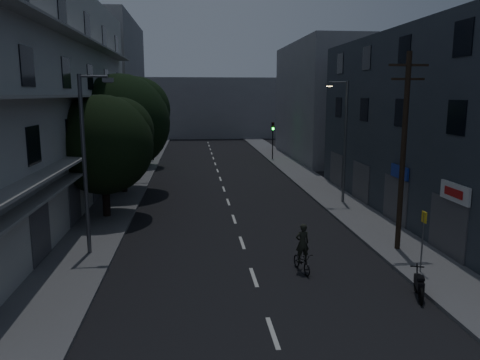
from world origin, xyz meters
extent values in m
plane|color=black|center=(0.00, 25.00, 0.00)|extent=(160.00, 160.00, 0.00)
cube|color=#565659|center=(-7.50, 25.00, 0.07)|extent=(3.00, 90.00, 0.15)
cube|color=#565659|center=(7.50, 25.00, 0.07)|extent=(3.00, 90.00, 0.15)
cube|color=beige|center=(0.00, 2.00, 0.01)|extent=(0.15, 2.00, 0.01)
cube|color=beige|center=(0.00, 6.50, 0.01)|extent=(0.15, 2.00, 0.01)
cube|color=beige|center=(0.00, 11.00, 0.01)|extent=(0.15, 2.00, 0.01)
cube|color=beige|center=(0.00, 15.50, 0.01)|extent=(0.15, 2.00, 0.01)
cube|color=beige|center=(0.00, 20.00, 0.01)|extent=(0.15, 2.00, 0.01)
cube|color=beige|center=(0.00, 24.50, 0.01)|extent=(0.15, 2.00, 0.01)
cube|color=beige|center=(0.00, 29.00, 0.01)|extent=(0.15, 2.00, 0.01)
cube|color=beige|center=(0.00, 33.50, 0.01)|extent=(0.15, 2.00, 0.01)
cube|color=beige|center=(0.00, 38.00, 0.01)|extent=(0.15, 2.00, 0.01)
cube|color=beige|center=(0.00, 42.50, 0.01)|extent=(0.15, 2.00, 0.01)
cube|color=beige|center=(0.00, 47.00, 0.01)|extent=(0.15, 2.00, 0.01)
cube|color=beige|center=(0.00, 51.50, 0.01)|extent=(0.15, 2.00, 0.01)
cube|color=beige|center=(0.00, 56.00, 0.01)|extent=(0.15, 2.00, 0.01)
cube|color=beige|center=(0.00, 60.50, 0.01)|extent=(0.15, 2.00, 0.01)
cube|color=#ADADA8|center=(-12.00, 18.00, 7.00)|extent=(6.00, 36.00, 14.00)
cube|color=black|center=(-8.98, 9.00, 2.00)|extent=(0.06, 1.60, 1.60)
cube|color=black|center=(-8.98, 15.00, 2.00)|extent=(0.06, 1.60, 1.60)
cube|color=black|center=(-8.98, 21.00, 2.00)|extent=(0.06, 1.60, 1.60)
cube|color=black|center=(-8.98, 27.00, 2.00)|extent=(0.06, 1.60, 1.60)
cube|color=black|center=(-8.98, 33.00, 2.00)|extent=(0.06, 1.60, 1.60)
cube|color=black|center=(-8.98, 9.00, 5.20)|extent=(0.06, 1.60, 1.60)
cube|color=black|center=(-8.98, 15.00, 5.20)|extent=(0.06, 1.60, 1.60)
cube|color=black|center=(-8.98, 21.00, 5.20)|extent=(0.06, 1.60, 1.60)
cube|color=black|center=(-8.98, 27.00, 5.20)|extent=(0.06, 1.60, 1.60)
cube|color=black|center=(-8.98, 33.00, 5.20)|extent=(0.06, 1.60, 1.60)
cube|color=black|center=(-8.98, 9.00, 8.40)|extent=(0.06, 1.60, 1.60)
cube|color=black|center=(-8.98, 15.00, 8.40)|extent=(0.06, 1.60, 1.60)
cube|color=black|center=(-8.98, 21.00, 8.40)|extent=(0.06, 1.60, 1.60)
cube|color=black|center=(-8.98, 27.00, 8.40)|extent=(0.06, 1.60, 1.60)
cube|color=black|center=(-8.98, 33.00, 8.40)|extent=(0.06, 1.60, 1.60)
cube|color=black|center=(-8.98, 15.00, 11.60)|extent=(0.06, 1.60, 1.60)
cube|color=black|center=(-8.98, 21.00, 11.60)|extent=(0.06, 1.60, 1.60)
cube|color=black|center=(-8.98, 27.00, 11.60)|extent=(0.06, 1.60, 1.60)
cube|color=black|center=(-8.98, 33.00, 11.60)|extent=(0.06, 1.60, 1.60)
cube|color=gray|center=(-8.50, 18.00, 4.00)|extent=(1.00, 32.40, 0.12)
cube|color=gray|center=(-8.50, 18.00, 7.20)|extent=(1.00, 32.40, 0.12)
cube|color=gray|center=(-8.50, 18.00, 10.40)|extent=(1.00, 32.40, 0.12)
cube|color=gray|center=(-8.60, 18.00, 3.10)|extent=(0.80, 32.40, 0.12)
cube|color=#424247|center=(-8.97, 9.00, 1.40)|extent=(0.06, 2.40, 2.40)
cube|color=#424247|center=(-8.97, 15.00, 1.40)|extent=(0.06, 2.40, 2.40)
cube|color=#424247|center=(-8.97, 21.00, 1.40)|extent=(0.06, 2.40, 2.40)
cube|color=#424247|center=(-8.97, 27.00, 1.40)|extent=(0.06, 2.40, 2.40)
cube|color=#424247|center=(-8.97, 33.00, 1.40)|extent=(0.06, 2.40, 2.40)
cube|color=#2A3139|center=(12.00, 14.00, 5.50)|extent=(6.00, 28.00, 11.00)
cube|color=black|center=(8.98, 8.00, 6.30)|extent=(0.06, 1.40, 1.50)
cube|color=black|center=(8.98, 13.50, 6.30)|extent=(0.06, 1.40, 1.50)
cube|color=black|center=(8.98, 19.00, 6.30)|extent=(0.06, 1.40, 1.50)
cube|color=black|center=(8.98, 24.50, 6.30)|extent=(0.06, 1.40, 1.50)
cube|color=black|center=(8.98, 8.00, 9.60)|extent=(0.06, 1.40, 1.50)
cube|color=black|center=(8.98, 13.50, 9.60)|extent=(0.06, 1.40, 1.50)
cube|color=black|center=(8.98, 19.00, 9.60)|extent=(0.06, 1.40, 1.50)
cube|color=black|center=(8.98, 24.50, 9.60)|extent=(0.06, 1.40, 1.50)
cube|color=#424247|center=(8.97, 8.00, 1.40)|extent=(0.06, 3.00, 2.60)
cube|color=#424247|center=(8.97, 13.50, 1.40)|extent=(0.06, 3.00, 2.60)
cube|color=#424247|center=(8.97, 19.00, 1.40)|extent=(0.06, 3.00, 2.60)
cube|color=#424247|center=(8.97, 24.50, 1.40)|extent=(0.06, 3.00, 2.60)
cube|color=silver|center=(8.90, 7.50, 3.10)|extent=(0.12, 2.20, 0.80)
cube|color=#B21414|center=(8.82, 7.50, 3.10)|extent=(0.02, 1.40, 0.36)
cube|color=navy|center=(8.90, 13.00, 3.10)|extent=(0.12, 2.00, 0.70)
cube|color=slate|center=(-12.00, 48.00, 8.00)|extent=(6.00, 20.00, 16.00)
cube|color=slate|center=(12.00, 42.00, 6.50)|extent=(6.00, 20.00, 13.00)
cube|color=slate|center=(0.00, 70.00, 5.00)|extent=(24.00, 8.00, 10.00)
cylinder|color=black|center=(-7.53, 16.52, 2.08)|extent=(0.44, 0.44, 3.86)
sphere|color=black|center=(-7.53, 16.52, 4.39)|extent=(5.79, 5.79, 5.79)
sphere|color=black|center=(-6.66, 17.24, 5.12)|extent=(4.05, 4.05, 4.05)
sphere|color=black|center=(-8.25, 15.94, 4.83)|extent=(3.76, 3.76, 3.76)
cylinder|color=black|center=(-7.48, 23.65, 2.48)|extent=(0.44, 0.44, 4.66)
sphere|color=black|center=(-7.48, 23.65, 5.27)|extent=(7.01, 7.01, 7.01)
sphere|color=black|center=(-6.43, 24.53, 6.15)|extent=(4.91, 4.91, 4.91)
sphere|color=black|center=(-8.35, 22.95, 5.80)|extent=(4.56, 4.56, 4.56)
cylinder|color=black|center=(-7.55, 36.25, 1.81)|extent=(0.44, 0.44, 3.32)
sphere|color=black|center=(-7.55, 36.25, 3.81)|extent=(4.96, 4.96, 4.96)
sphere|color=black|center=(-6.81, 36.87, 4.43)|extent=(3.47, 3.47, 3.47)
sphere|color=black|center=(-8.17, 35.75, 4.18)|extent=(3.23, 3.23, 3.23)
cylinder|color=black|center=(6.56, 40.30, 1.75)|extent=(0.12, 0.12, 3.20)
cube|color=black|center=(6.56, 40.30, 3.80)|extent=(0.28, 0.22, 0.90)
sphere|color=black|center=(6.56, 40.15, 4.13)|extent=(0.22, 0.22, 0.22)
sphere|color=#3F330C|center=(6.56, 40.15, 3.83)|extent=(0.22, 0.22, 0.22)
sphere|color=#0CFF26|center=(6.56, 40.15, 3.53)|extent=(0.22, 0.22, 0.22)
cylinder|color=black|center=(-6.69, 40.45, 1.75)|extent=(0.12, 0.12, 3.20)
cube|color=black|center=(-6.69, 40.45, 3.80)|extent=(0.28, 0.22, 0.90)
sphere|color=black|center=(-6.69, 40.30, 4.13)|extent=(0.22, 0.22, 0.22)
sphere|color=#3F330C|center=(-6.69, 40.30, 3.83)|extent=(0.22, 0.22, 0.22)
sphere|color=#0CFF26|center=(-6.69, 40.30, 3.53)|extent=(0.22, 0.22, 0.22)
cylinder|color=#505257|center=(-7.15, 9.85, 4.15)|extent=(0.18, 0.18, 8.00)
cylinder|color=#505257|center=(-6.55, 9.85, 8.05)|extent=(1.20, 0.10, 0.10)
cube|color=#505257|center=(-5.95, 9.85, 7.90)|extent=(0.45, 0.25, 0.18)
cube|color=#4C4C4C|center=(-5.95, 9.85, 7.80)|extent=(0.35, 0.18, 0.04)
cylinder|color=#565A5D|center=(7.67, 18.72, 4.15)|extent=(0.18, 0.18, 8.00)
cylinder|color=#565A5D|center=(7.07, 18.72, 8.05)|extent=(1.20, 0.10, 0.10)
cube|color=#565A5D|center=(6.47, 18.72, 7.90)|extent=(0.45, 0.25, 0.18)
cube|color=#FFD88C|center=(6.47, 18.72, 7.80)|extent=(0.35, 0.18, 0.04)
cylinder|color=#57595F|center=(-7.21, 28.73, 4.15)|extent=(0.18, 0.18, 8.00)
cylinder|color=#57595F|center=(-6.61, 28.73, 8.05)|extent=(1.20, 0.10, 0.10)
cube|color=#57595F|center=(-6.01, 28.73, 7.90)|extent=(0.45, 0.25, 0.18)
cube|color=#4C4C4C|center=(-6.01, 28.73, 7.80)|extent=(0.35, 0.18, 0.04)
cylinder|color=black|center=(7.13, 8.96, 4.65)|extent=(0.24, 0.24, 9.00)
cube|color=black|center=(7.13, 8.96, 8.55)|extent=(1.80, 0.10, 0.10)
cube|color=black|center=(7.13, 8.96, 7.95)|extent=(1.50, 0.10, 0.10)
cylinder|color=#595B60|center=(6.80, 6.04, 1.40)|extent=(0.06, 0.06, 2.50)
cube|color=yellow|center=(6.80, 6.04, 2.45)|extent=(0.05, 0.35, 0.45)
torus|color=black|center=(5.56, 3.51, 0.27)|extent=(0.29, 0.64, 0.64)
torus|color=black|center=(5.89, 4.54, 0.27)|extent=(0.29, 0.64, 0.64)
cube|color=black|center=(5.72, 4.02, 0.56)|extent=(0.52, 1.02, 0.32)
cube|color=black|center=(5.68, 3.89, 0.80)|extent=(0.38, 0.47, 0.09)
cylinder|color=black|center=(5.87, 4.50, 0.68)|extent=(0.17, 0.39, 0.76)
cube|color=black|center=(5.90, 4.59, 0.95)|extent=(0.49, 0.19, 0.04)
imported|color=black|center=(2.08, 6.93, 0.43)|extent=(0.85, 1.70, 0.85)
imported|color=black|center=(2.08, 6.93, 1.24)|extent=(0.66, 0.49, 1.63)
camera|label=1|loc=(-2.37, -11.23, 7.28)|focal=35.00mm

